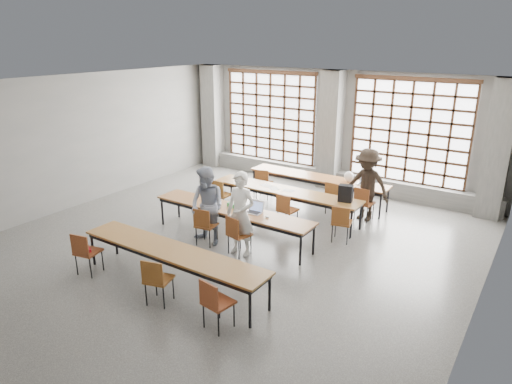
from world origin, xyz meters
TOP-DOWN VIEW (x-y plane):
  - floor at (0.00, 0.00)m, footprint 11.00×11.00m
  - ceiling at (0.00, 0.00)m, footprint 11.00×11.00m
  - wall_back at (0.00, 5.50)m, footprint 10.00×0.00m
  - wall_left at (-5.00, 0.00)m, footprint 0.00×11.00m
  - wall_right at (5.00, 0.00)m, footprint 0.00×11.00m
  - column_left at (-4.50, 5.22)m, footprint 0.60×0.55m
  - column_mid at (0.00, 5.22)m, footprint 0.60×0.55m
  - column_right at (4.50, 5.22)m, footprint 0.60×0.55m
  - window_left at (-2.25, 5.42)m, footprint 3.32×0.12m
  - window_right at (2.25, 5.42)m, footprint 3.32×0.12m
  - sill_ledge at (0.00, 5.30)m, footprint 9.80×0.35m
  - desk_row_a at (0.33, 3.76)m, footprint 4.00×0.70m
  - desk_row_b at (0.17, 2.27)m, footprint 4.00×0.70m
  - desk_row_c at (-0.16, 0.46)m, footprint 4.00×0.70m
  - desk_row_d at (0.18, -1.83)m, footprint 4.00×0.70m
  - chair_back_left at (-1.05, 3.14)m, footprint 0.51×0.51m
  - chair_back_mid at (1.13, 3.13)m, footprint 0.43×0.44m
  - chair_back_right at (1.92, 3.13)m, footprint 0.46×0.47m
  - chair_mid_left at (-1.43, 1.64)m, footprint 0.42×0.43m
  - chair_mid_centre at (0.56, 1.64)m, footprint 0.46×0.46m
  - chair_mid_right at (1.99, 1.64)m, footprint 0.50×0.50m
  - chair_front_left at (-0.45, -0.17)m, footprint 0.48×0.49m
  - chair_front_right at (0.42, -0.16)m, footprint 0.50×0.51m
  - chair_near_left at (-1.50, -2.46)m, footprint 0.50×0.50m
  - chair_near_mid at (0.41, -2.46)m, footprint 0.52×0.52m
  - chair_near_right at (1.67, -2.46)m, footprint 0.48×0.48m
  - student_male at (0.44, -0.04)m, footprint 0.68×0.46m
  - student_female at (-0.46, -0.04)m, footprint 0.93×0.76m
  - student_back at (1.93, 3.26)m, footprint 1.23×0.77m
  - laptop_front at (0.39, 0.57)m, footprint 0.38×0.33m
  - laptop_back at (1.68, 3.87)m, footprint 0.37×0.32m
  - mouse at (0.79, 0.44)m, footprint 0.11×0.08m
  - green_box at (-0.21, 0.54)m, footprint 0.26×0.12m
  - phone at (0.02, 0.36)m, footprint 0.14×0.09m
  - paper_sheet_a at (-0.43, 2.32)m, footprint 0.34×0.28m
  - paper_sheet_b at (-0.13, 2.22)m, footprint 0.36×0.34m
  - paper_sheet_c at (0.27, 2.27)m, footprint 0.33×0.26m
  - backpack at (1.77, 2.32)m, footprint 0.35×0.26m
  - plastic_bag at (1.23, 3.81)m, footprint 0.29×0.25m
  - red_pouch at (-1.52, -2.38)m, footprint 0.22×0.15m

SIDE VIEW (x-z plane):
  - floor at x=0.00m, z-range 0.00..0.00m
  - sill_ledge at x=0.00m, z-range 0.00..0.50m
  - red_pouch at x=-1.52m, z-range 0.47..0.53m
  - chair_back_left at x=-1.05m, z-range 0.10..0.98m
  - chair_back_mid at x=1.13m, z-range 0.10..0.98m
  - chair_back_right at x=1.92m, z-range 0.10..0.98m
  - chair_mid_left at x=-1.43m, z-range 0.10..0.98m
  - chair_mid_centre at x=0.56m, z-range 0.10..0.98m
  - chair_mid_right at x=1.99m, z-range 0.10..0.98m
  - chair_front_left at x=-0.45m, z-range 0.10..0.98m
  - chair_front_right at x=0.42m, z-range 0.10..0.98m
  - chair_near_left at x=-1.50m, z-range 0.10..0.98m
  - chair_near_mid at x=0.41m, z-range 0.10..0.98m
  - chair_near_right at x=1.67m, z-range 0.10..0.98m
  - desk_row_a at x=0.33m, z-range 0.30..1.03m
  - desk_row_b at x=0.17m, z-range 0.30..1.03m
  - desk_row_c at x=-0.16m, z-range 0.30..1.03m
  - desk_row_d at x=0.18m, z-range 0.30..1.03m
  - paper_sheet_a at x=-0.43m, z-range 0.73..0.73m
  - paper_sheet_b at x=-0.13m, z-range 0.73..0.73m
  - paper_sheet_c at x=0.27m, z-range 0.73..0.73m
  - phone at x=0.02m, z-range 0.73..0.74m
  - mouse at x=0.79m, z-range 0.73..0.77m
  - green_box at x=-0.21m, z-range 0.73..0.82m
  - laptop_front at x=0.39m, z-range 0.66..0.92m
  - laptop_back at x=1.68m, z-range 0.66..0.92m
  - plastic_bag at x=1.23m, z-range 0.73..1.02m
  - student_female at x=-0.46m, z-range 0.00..1.76m
  - student_male at x=0.44m, z-range 0.00..1.80m
  - student_back at x=1.93m, z-range 0.00..1.83m
  - backpack at x=1.77m, z-range 0.73..1.13m
  - wall_back at x=0.00m, z-range -3.25..6.75m
  - wall_left at x=-5.00m, z-range -3.75..7.25m
  - wall_right at x=5.00m, z-range -3.75..7.25m
  - column_left at x=-4.50m, z-range 0.00..3.50m
  - column_mid at x=0.00m, z-range 0.00..3.50m
  - column_right at x=4.50m, z-range 0.00..3.50m
  - window_left at x=-2.25m, z-range 0.40..3.40m
  - window_right at x=2.25m, z-range 0.40..3.40m
  - ceiling at x=0.00m, z-range 3.50..3.50m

